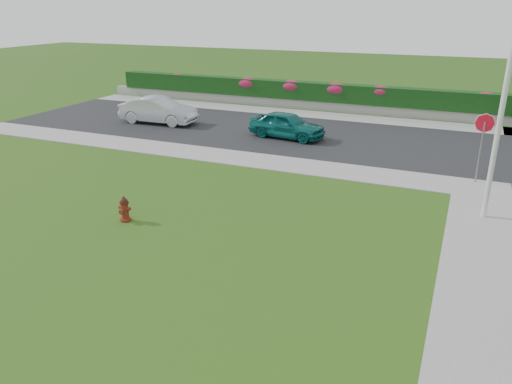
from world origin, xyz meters
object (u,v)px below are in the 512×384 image
at_px(fire_hydrant, 125,209).
at_px(utility_pole, 498,130).
at_px(sedan_teal, 287,125).
at_px(sedan_silver, 158,110).
at_px(stop_sign, 483,132).

relative_size(fire_hydrant, utility_pole, 0.14).
xyz_separation_m(sedan_teal, utility_pole, (9.07, -6.83, 2.15)).
xyz_separation_m(sedan_silver, utility_pole, (16.76, -7.06, 2.08)).
distance_m(sedan_teal, sedan_silver, 7.69).
bearing_deg(stop_sign, fire_hydrant, -121.49).
bearing_deg(sedan_teal, utility_pole, -119.79).
distance_m(fire_hydrant, stop_sign, 12.93).
distance_m(utility_pole, stop_sign, 3.55).
height_order(sedan_teal, utility_pole, utility_pole).
relative_size(sedan_silver, stop_sign, 1.65).
xyz_separation_m(fire_hydrant, utility_pole, (10.23, 4.67, 2.46)).
height_order(sedan_silver, utility_pole, utility_pole).
xyz_separation_m(fire_hydrant, sedan_silver, (-6.52, 11.73, 0.38)).
xyz_separation_m(utility_pole, stop_sign, (-0.28, 3.43, -0.87)).
distance_m(fire_hydrant, sedan_teal, 11.56).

